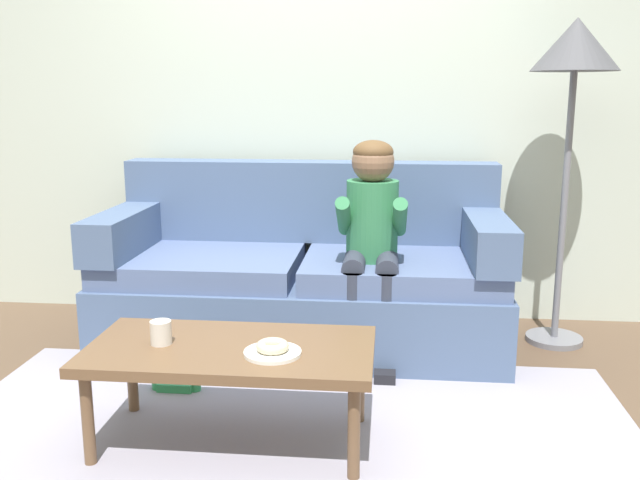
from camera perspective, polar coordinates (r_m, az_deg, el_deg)
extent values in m
plane|color=brown|center=(3.03, -2.16, -13.93)|extent=(10.00, 10.00, 0.00)
cube|color=beige|center=(4.11, 0.44, 13.13)|extent=(8.00, 0.10, 2.80)
cube|color=#9993A3|center=(2.80, -2.89, -16.05)|extent=(2.80, 1.62, 0.01)
cube|color=slate|center=(3.70, -1.44, -5.80)|extent=(2.09, 0.90, 0.38)
cube|color=slate|center=(3.68, -9.65, -2.00)|extent=(1.00, 0.74, 0.12)
cube|color=slate|center=(3.55, 6.82, -2.43)|extent=(1.00, 0.74, 0.12)
cube|color=slate|center=(3.91, -0.84, 3.26)|extent=(2.09, 0.20, 0.45)
cube|color=slate|center=(3.83, -15.65, 0.85)|extent=(0.20, 0.90, 0.22)
cube|color=slate|center=(3.60, 13.61, 0.27)|extent=(0.20, 0.90, 0.22)
cube|color=brown|center=(2.64, -7.42, -9.08)|extent=(1.07, 0.55, 0.04)
cylinder|color=brown|center=(2.68, -18.68, -13.97)|extent=(0.04, 0.04, 0.36)
cylinder|color=brown|center=(2.46, 2.82, -15.70)|extent=(0.04, 0.04, 0.36)
cylinder|color=brown|center=(3.04, -15.32, -10.55)|extent=(0.04, 0.04, 0.36)
cylinder|color=brown|center=(2.85, 3.29, -11.67)|extent=(0.04, 0.04, 0.36)
cylinder|color=#337A4C|center=(3.47, 4.34, 1.66)|extent=(0.26, 0.26, 0.40)
sphere|color=#846047|center=(3.41, 4.41, 6.51)|extent=(0.21, 0.21, 0.21)
ellipsoid|color=brown|center=(3.40, 4.43, 7.30)|extent=(0.20, 0.20, 0.12)
cylinder|color=#333847|center=(3.37, 2.86, -1.96)|extent=(0.11, 0.30, 0.11)
cylinder|color=#333847|center=(3.29, 2.68, -6.49)|extent=(0.09, 0.09, 0.44)
cube|color=black|center=(3.33, 2.59, -10.84)|extent=(0.10, 0.20, 0.06)
cylinder|color=#337A4C|center=(3.37, 1.99, 1.97)|extent=(0.07, 0.29, 0.23)
cylinder|color=#333847|center=(3.36, 5.59, -2.02)|extent=(0.11, 0.30, 0.11)
cylinder|color=#333847|center=(3.28, 5.49, -6.55)|extent=(0.09, 0.09, 0.44)
cube|color=black|center=(3.33, 5.40, -10.91)|extent=(0.10, 0.20, 0.06)
cylinder|color=#337A4C|center=(3.36, 6.63, 1.87)|extent=(0.07, 0.29, 0.23)
cylinder|color=white|center=(2.53, -3.95, -9.30)|extent=(0.21, 0.21, 0.01)
torus|color=beige|center=(2.52, -3.96, -8.77)|extent=(0.16, 0.16, 0.04)
cylinder|color=silver|center=(2.68, -13.04, -7.48)|extent=(0.08, 0.08, 0.09)
cube|color=#339E56|center=(3.25, -11.80, -11.81)|extent=(0.16, 0.09, 0.05)
cylinder|color=#339E56|center=(3.27, -13.25, -11.68)|extent=(0.06, 0.06, 0.05)
cylinder|color=#339E56|center=(3.22, -10.33, -11.93)|extent=(0.06, 0.06, 0.05)
cylinder|color=slate|center=(3.99, 18.81, -7.76)|extent=(0.30, 0.30, 0.03)
cylinder|color=slate|center=(3.81, 19.57, 2.80)|extent=(0.04, 0.04, 1.45)
cone|color=#4C4C51|center=(3.78, 20.46, 14.96)|extent=(0.44, 0.44, 0.26)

